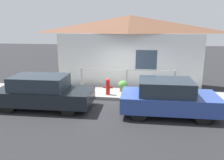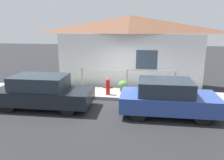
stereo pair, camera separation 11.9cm
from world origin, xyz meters
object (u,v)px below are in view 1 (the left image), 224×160
at_px(car_right, 168,98).
at_px(potted_plant_by_fence, 60,82).
at_px(potted_plant_near_hydrant, 123,86).
at_px(car_left, 43,92).
at_px(fire_hydrant, 108,86).

xyz_separation_m(car_right, potted_plant_by_fence, (-5.33, 2.60, -0.27)).
xyz_separation_m(car_right, potted_plant_near_hydrant, (-1.95, 2.33, -0.24)).
bearing_deg(potted_plant_by_fence, potted_plant_near_hydrant, -4.63).
distance_m(car_right, potted_plant_near_hydrant, 3.05).
height_order(car_right, potted_plant_near_hydrant, car_right).
height_order(car_left, car_right, car_right).
bearing_deg(fire_hydrant, car_right, -33.95).
bearing_deg(car_left, car_right, -1.48).
relative_size(car_right, potted_plant_near_hydrant, 6.47).
relative_size(car_left, potted_plant_by_fence, 7.83).
bearing_deg(potted_plant_near_hydrant, fire_hydrant, -138.47).
bearing_deg(potted_plant_by_fence, car_right, -26.03).
height_order(car_left, potted_plant_by_fence, car_left).
xyz_separation_m(car_left, potted_plant_near_hydrant, (3.08, 2.33, -0.23)).
distance_m(car_left, car_right, 5.03).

